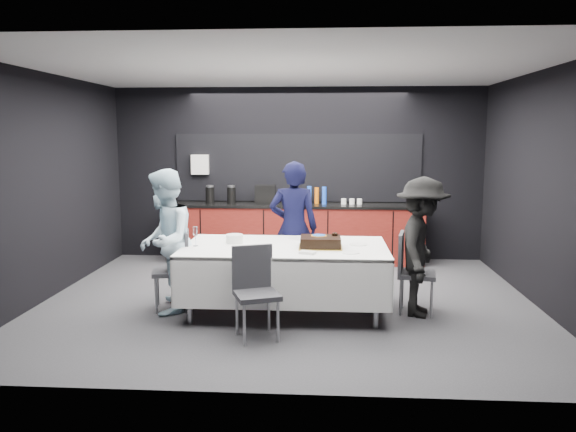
% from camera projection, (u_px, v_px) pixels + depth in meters
% --- Properties ---
extents(ground, '(6.00, 6.00, 0.00)m').
position_uv_depth(ground, '(287.00, 301.00, 6.93)').
color(ground, '#3D3E42').
rests_on(ground, ground).
extents(room_shell, '(6.04, 5.04, 2.82)m').
position_uv_depth(room_shell, '(287.00, 150.00, 6.66)').
color(room_shell, white).
rests_on(room_shell, ground).
extents(kitchenette, '(4.10, 0.64, 2.05)m').
position_uv_depth(kitchenette, '(296.00, 228.00, 9.04)').
color(kitchenette, '#5F130F').
rests_on(kitchenette, ground).
extents(party_table, '(2.32, 1.32, 0.78)m').
position_uv_depth(party_table, '(285.00, 257.00, 6.44)').
color(party_table, '#99999E').
rests_on(party_table, ground).
extents(cake_assembly, '(0.49, 0.40, 0.16)m').
position_uv_depth(cake_assembly, '(321.00, 242.00, 6.31)').
color(cake_assembly, gold).
rests_on(cake_assembly, party_table).
extents(plate_stack, '(0.20, 0.20, 0.10)m').
position_uv_depth(plate_stack, '(235.00, 239.00, 6.57)').
color(plate_stack, white).
rests_on(plate_stack, party_table).
extents(loose_plate_near, '(0.21, 0.21, 0.01)m').
position_uv_depth(loose_plate_near, '(256.00, 249.00, 6.20)').
color(loose_plate_near, white).
rests_on(loose_plate_near, party_table).
extents(loose_plate_right_a, '(0.21, 0.21, 0.01)m').
position_uv_depth(loose_plate_right_a, '(358.00, 244.00, 6.47)').
color(loose_plate_right_a, white).
rests_on(loose_plate_right_a, party_table).
extents(loose_plate_right_b, '(0.21, 0.21, 0.01)m').
position_uv_depth(loose_plate_right_b, '(351.00, 252.00, 6.04)').
color(loose_plate_right_b, white).
rests_on(loose_plate_right_b, party_table).
extents(loose_plate_far, '(0.22, 0.22, 0.01)m').
position_uv_depth(loose_plate_far, '(297.00, 238.00, 6.85)').
color(loose_plate_far, white).
rests_on(loose_plate_far, party_table).
extents(fork_pile, '(0.19, 0.15, 0.03)m').
position_uv_depth(fork_pile, '(308.00, 252.00, 5.98)').
color(fork_pile, white).
rests_on(fork_pile, party_table).
extents(champagne_flute, '(0.06, 0.06, 0.22)m').
position_uv_depth(champagne_flute, '(195.00, 232.00, 6.37)').
color(champagne_flute, white).
rests_on(champagne_flute, party_table).
extents(chair_left, '(0.50, 0.50, 0.92)m').
position_uv_depth(chair_left, '(178.00, 264.00, 6.57)').
color(chair_left, '#313237').
rests_on(chair_left, ground).
extents(chair_right, '(0.49, 0.49, 0.92)m').
position_uv_depth(chair_right, '(410.00, 267.00, 6.45)').
color(chair_right, '#313237').
rests_on(chair_right, ground).
extents(chair_near, '(0.54, 0.54, 0.92)m').
position_uv_depth(chair_near, '(255.00, 285.00, 5.67)').
color(chair_near, '#313237').
rests_on(chair_near, ground).
extents(person_center, '(0.63, 0.42, 1.71)m').
position_uv_depth(person_center, '(294.00, 228.00, 7.19)').
color(person_center, black).
rests_on(person_center, ground).
extents(person_left, '(0.70, 0.86, 1.66)m').
position_uv_depth(person_left, '(165.00, 242.00, 6.41)').
color(person_left, '#C4E5F6').
rests_on(person_left, ground).
extents(person_right, '(0.82, 1.13, 1.58)m').
position_uv_depth(person_right, '(422.00, 247.00, 6.30)').
color(person_right, black).
rests_on(person_right, ground).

